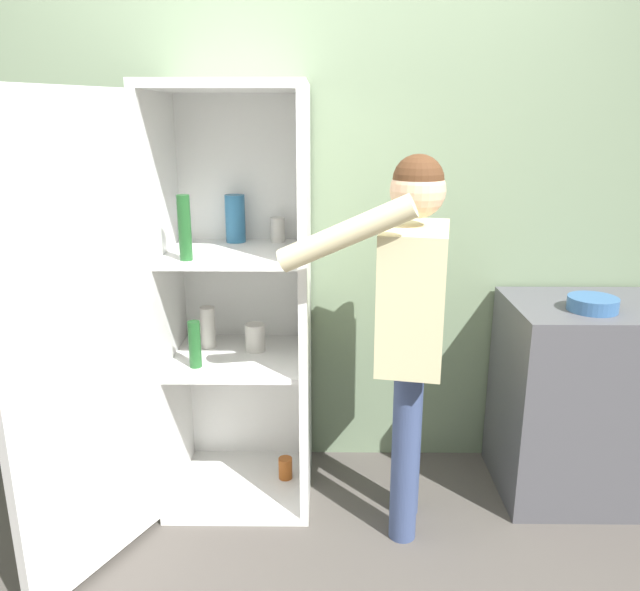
{
  "coord_description": "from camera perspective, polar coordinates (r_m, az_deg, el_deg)",
  "views": [
    {
      "loc": [
        0.08,
        -1.91,
        1.67
      ],
      "look_at": [
        0.06,
        0.64,
        0.93
      ],
      "focal_mm": 35.0,
      "sensor_mm": 36.0,
      "label": 1
    }
  ],
  "objects": [
    {
      "name": "ground_plane",
      "position": [
        2.54,
        -1.6,
        -25.02
      ],
      "size": [
        12.0,
        12.0,
        0.0
      ],
      "primitive_type": "plane",
      "color": "#4C4742"
    },
    {
      "name": "wall_back",
      "position": [
        2.92,
        -1.07,
        8.37
      ],
      "size": [
        7.0,
        0.06,
        2.55
      ],
      "color": "gray",
      "rests_on": "ground_plane"
    },
    {
      "name": "refrigerator",
      "position": [
        2.63,
        -10.39,
        -1.2
      ],
      "size": [
        0.95,
        1.14,
        1.8
      ],
      "color": "white",
      "rests_on": "ground_plane"
    },
    {
      "name": "person",
      "position": [
        2.42,
        8.28,
        -0.95
      ],
      "size": [
        0.67,
        0.56,
        1.54
      ],
      "color": "#384770",
      "rests_on": "ground_plane"
    },
    {
      "name": "counter",
      "position": [
        3.06,
        23.03,
        -8.74
      ],
      "size": [
        0.72,
        0.56,
        0.89
      ],
      "color": "#4C4C51",
      "rests_on": "ground_plane"
    },
    {
      "name": "bowl",
      "position": [
        2.8,
        23.67,
        -0.7
      ],
      "size": [
        0.2,
        0.2,
        0.06
      ],
      "color": "#335B8E",
      "rests_on": "counter"
    }
  ]
}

